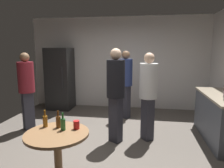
% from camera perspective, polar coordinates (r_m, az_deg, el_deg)
% --- Properties ---
extents(ground_plane, '(5.20, 5.20, 0.10)m').
position_cam_1_polar(ground_plane, '(3.99, -3.43, -17.36)').
color(ground_plane, '#5B544C').
extents(wall_back, '(5.32, 0.06, 2.70)m').
position_cam_1_polar(wall_back, '(6.16, 1.78, 5.86)').
color(wall_back, silver).
rests_on(wall_back, ground_plane).
extents(refrigerator, '(0.70, 0.68, 1.80)m').
position_cam_1_polar(refrigerator, '(6.24, -14.30, 1.46)').
color(refrigerator, black).
rests_on(refrigerator, ground_plane).
extents(kitchen_counter, '(0.64, 1.67, 0.90)m').
position_cam_1_polar(kitchen_counter, '(4.52, 28.28, -8.35)').
color(kitchen_counter, '#4C515B').
rests_on(kitchen_counter, ground_plane).
extents(foreground_table, '(0.80, 0.80, 0.73)m').
position_cam_1_polar(foreground_table, '(2.75, -15.05, -15.00)').
color(foreground_table, olive).
rests_on(foreground_table, ground_plane).
extents(beer_bottle_amber, '(0.06, 0.06, 0.23)m').
position_cam_1_polar(beer_bottle_amber, '(2.91, -18.19, -9.73)').
color(beer_bottle_amber, '#8C5919').
rests_on(beer_bottle_amber, foreground_table).
extents(beer_bottle_brown, '(0.06, 0.06, 0.23)m').
position_cam_1_polar(beer_bottle_brown, '(2.83, -14.78, -10.09)').
color(beer_bottle_brown, '#593314').
rests_on(beer_bottle_brown, foreground_table).
extents(beer_bottle_green, '(0.06, 0.06, 0.23)m').
position_cam_1_polar(beer_bottle_green, '(2.73, -13.55, -10.78)').
color(beer_bottle_green, '#26662D').
rests_on(beer_bottle_green, foreground_table).
extents(plastic_cup_red, '(0.08, 0.08, 0.11)m').
position_cam_1_polar(plastic_cup_red, '(2.75, -9.92, -11.17)').
color(plastic_cup_red, red).
rests_on(plastic_cup_red, foreground_table).
extents(person_in_black_shirt, '(0.47, 0.47, 1.78)m').
position_cam_1_polar(person_in_black_shirt, '(3.79, 1.05, -1.19)').
color(person_in_black_shirt, '#2D2D38').
rests_on(person_in_black_shirt, ground_plane).
extents(person_in_navy_shirt, '(0.47, 0.47, 1.73)m').
position_cam_1_polar(person_in_navy_shirt, '(5.17, 3.82, 1.34)').
color(person_in_navy_shirt, '#2D2D38').
rests_on(person_in_navy_shirt, ground_plane).
extents(person_in_white_shirt, '(0.47, 0.47, 1.70)m').
position_cam_1_polar(person_in_white_shirt, '(3.94, 10.12, -1.65)').
color(person_in_white_shirt, '#2D2D38').
rests_on(person_in_white_shirt, ground_plane).
extents(person_in_maroon_shirt, '(0.48, 0.48, 1.69)m').
position_cam_1_polar(person_in_maroon_shirt, '(4.81, -22.81, -0.29)').
color(person_in_maroon_shirt, '#2D2D38').
rests_on(person_in_maroon_shirt, ground_plane).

